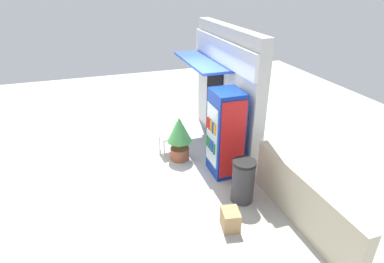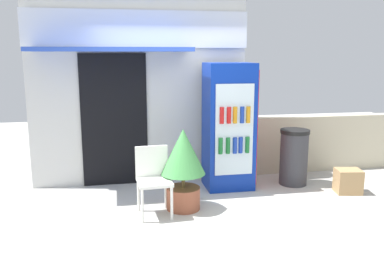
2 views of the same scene
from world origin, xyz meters
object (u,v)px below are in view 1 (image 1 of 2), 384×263
object	(u,v)px
trash_bin	(243,181)
drink_cooler	(225,134)
potted_plant_near_shop	(179,135)
cardboard_box	(230,219)
plastic_chair	(172,133)

from	to	relation	value
trash_bin	drink_cooler	bearing A→B (deg)	176.19
drink_cooler	trash_bin	world-z (taller)	drink_cooler
potted_plant_near_shop	cardboard_box	xyz separation A→B (m)	(2.55, 0.17, -0.47)
potted_plant_near_shop	cardboard_box	size ratio (longest dim) A/B	3.03
drink_cooler	cardboard_box	bearing A→B (deg)	-20.00
cardboard_box	drink_cooler	bearing A→B (deg)	160.00
cardboard_box	potted_plant_near_shop	bearing A→B (deg)	-176.10
trash_bin	cardboard_box	distance (m)	0.88
drink_cooler	potted_plant_near_shop	xyz separation A→B (m)	(-0.85, -0.79, -0.31)
drink_cooler	cardboard_box	size ratio (longest dim) A/B	5.32
drink_cooler	plastic_chair	bearing A→B (deg)	-145.45
cardboard_box	plastic_chair	bearing A→B (deg)	-175.20
plastic_chair	trash_bin	distance (m)	2.45
potted_plant_near_shop	cardboard_box	distance (m)	2.60
drink_cooler	plastic_chair	xyz separation A→B (m)	(-1.26, -0.87, -0.45)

